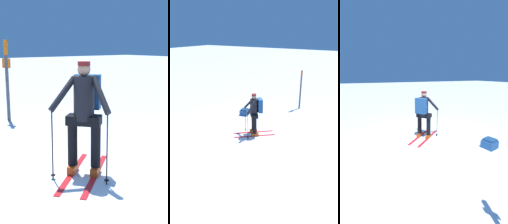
% 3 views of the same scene
% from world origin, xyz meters
% --- Properties ---
extents(ground_plane, '(80.00, 80.00, 0.00)m').
position_xyz_m(ground_plane, '(0.00, 0.00, 0.00)').
color(ground_plane, white).
extents(skier, '(1.54, 1.41, 1.71)m').
position_xyz_m(skier, '(-0.02, 0.46, 0.98)').
color(skier, red).
rests_on(skier, ground_plane).
extents(dropped_backpack, '(0.47, 0.47, 0.31)m').
position_xyz_m(dropped_backpack, '(1.56, -1.14, 0.15)').
color(dropped_backpack, navy).
rests_on(dropped_backpack, ground_plane).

